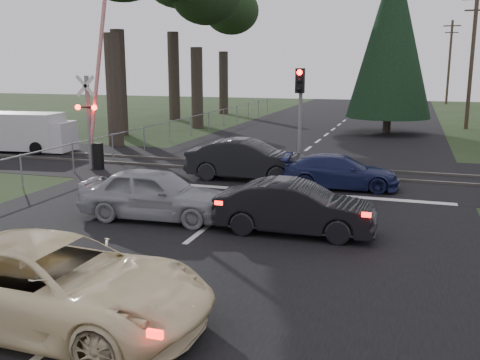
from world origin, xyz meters
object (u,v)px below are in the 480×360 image
at_px(utility_pole_far, 449,61).
at_px(blue_sedan, 340,172).
at_px(dark_car_far, 248,160).
at_px(utility_pole_mid, 472,57).
at_px(dark_hatchback, 296,208).
at_px(white_van, 26,132).
at_px(silver_car, 155,194).
at_px(cream_coupe, 55,284).
at_px(traffic_signal_center, 300,104).
at_px(crossing_signal, 93,120).

bearing_deg(utility_pole_far, blue_sedan, -97.20).
xyz_separation_m(blue_sedan, dark_car_far, (-3.50, 0.42, 0.16)).
distance_m(utility_pole_mid, blue_sedan, 21.80).
distance_m(dark_hatchback, blue_sedan, 5.52).
distance_m(utility_pole_far, blue_sedan, 46.16).
bearing_deg(white_van, dark_hatchback, -36.97).
bearing_deg(silver_car, dark_car_far, -11.60).
xyz_separation_m(cream_coupe, white_van, (-12.85, 15.04, 0.24)).
distance_m(utility_pole_mid, dark_hatchback, 27.14).
bearing_deg(utility_pole_far, traffic_signal_center, -99.60).
relative_size(utility_pole_mid, cream_coupe, 1.72).
bearing_deg(cream_coupe, silver_car, 12.63).
height_order(cream_coupe, blue_sedan, cream_coupe).
relative_size(silver_car, dark_car_far, 0.93).
distance_m(crossing_signal, utility_pole_mid, 25.78).
bearing_deg(silver_car, utility_pole_far, -14.14).
bearing_deg(silver_car, utility_pole_mid, -24.21).
relative_size(cream_coupe, white_van, 1.03).
distance_m(silver_car, dark_car_far, 5.89).
bearing_deg(traffic_signal_center, crossing_signal, -173.85).
bearing_deg(crossing_signal, blue_sedan, -2.28).
relative_size(crossing_signal, dark_hatchback, 1.73).
relative_size(crossing_signal, dark_car_far, 1.54).
xyz_separation_m(traffic_signal_center, utility_pole_far, (7.50, 44.32, 1.92)).
relative_size(traffic_signal_center, silver_car, 0.98).
bearing_deg(white_van, dark_car_far, -20.70).
relative_size(traffic_signal_center, dark_hatchback, 1.02).
relative_size(dark_hatchback, blue_sedan, 1.01).
xyz_separation_m(utility_pole_mid, dark_car_far, (-9.26, -20.19, -3.98)).
distance_m(traffic_signal_center, dark_car_far, 2.84).
xyz_separation_m(silver_car, dark_car_far, (0.89, 5.82, 0.03)).
bearing_deg(traffic_signal_center, cream_coupe, -95.97).
xyz_separation_m(utility_pole_mid, blue_sedan, (-5.76, -20.61, -4.14)).
height_order(utility_pole_far, dark_hatchback, utility_pole_far).
xyz_separation_m(traffic_signal_center, cream_coupe, (-1.35, -12.86, -2.08)).
bearing_deg(traffic_signal_center, white_van, 171.28).
relative_size(utility_pole_mid, blue_sedan, 2.25).
xyz_separation_m(cream_coupe, silver_car, (-1.30, 6.17, -0.01)).
bearing_deg(silver_car, dark_hatchback, -94.41).
bearing_deg(utility_pole_mid, traffic_signal_center, -111.21).
height_order(crossing_signal, blue_sedan, crossing_signal).
xyz_separation_m(utility_pole_mid, cream_coupe, (-8.85, -32.19, -4.00)).
bearing_deg(dark_hatchback, cream_coupe, 155.09).
relative_size(utility_pole_far, silver_car, 2.15).
bearing_deg(dark_car_far, dark_hatchback, -154.50).
height_order(traffic_signal_center, cream_coupe, traffic_signal_center).
xyz_separation_m(blue_sedan, white_van, (-15.94, 3.47, 0.39)).
height_order(silver_car, dark_car_far, dark_car_far).
bearing_deg(traffic_signal_center, utility_pole_mid, 68.79).
distance_m(traffic_signal_center, utility_pole_mid, 20.82).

